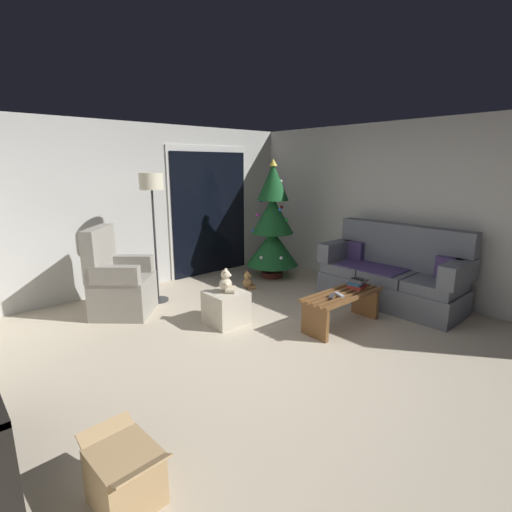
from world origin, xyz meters
TOP-DOWN VIEW (x-y plane):
  - ground_plane at (0.00, 0.00)m, footprint 7.00×7.00m
  - wall_back at (0.00, 3.06)m, footprint 5.72×0.12m
  - wall_right at (2.86, 0.00)m, footprint 0.12×6.00m
  - patio_door_frame at (1.33, 2.99)m, footprint 1.60×0.02m
  - patio_door_glass at (1.33, 2.97)m, footprint 1.50×0.02m
  - couch at (2.32, 0.02)m, footprint 0.82×1.96m
  - coffee_table at (1.13, -0.01)m, footprint 1.10×0.40m
  - remote_graphite at (0.91, -0.03)m, footprint 0.16×0.12m
  - remote_silver at (1.03, -0.05)m, footprint 0.10×0.16m
  - book_stack at (1.44, -0.01)m, footprint 0.25×0.21m
  - cell_phone at (1.42, -0.02)m, footprint 0.07×0.14m
  - christmas_tree at (1.94, 2.03)m, footprint 0.88×0.88m
  - armchair at (-0.69, 2.12)m, footprint 0.97×0.97m
  - floor_lamp at (-0.10, 2.23)m, footprint 0.32×0.32m
  - ottoman at (0.15, 0.97)m, footprint 0.44×0.44m
  - teddy_bear_cream at (0.16, 0.96)m, footprint 0.21×0.21m
  - teddy_bear_honey_by_tree at (1.21, 1.80)m, footprint 0.21×0.21m
  - cardboard_box_open_near_shelf at (-1.83, -0.72)m, footprint 0.36×0.55m

SIDE VIEW (x-z plane):
  - ground_plane at x=0.00m, z-range 0.00..0.00m
  - teddy_bear_honey_by_tree at x=1.21m, z-range -0.02..0.26m
  - cardboard_box_open_near_shelf at x=-1.83m, z-range -0.02..0.37m
  - ottoman at x=0.15m, z-range 0.00..0.40m
  - coffee_table at x=1.13m, z-range 0.07..0.48m
  - couch at x=2.32m, z-range -0.14..0.94m
  - armchair at x=-0.69m, z-range -0.16..0.97m
  - remote_graphite at x=0.91m, z-range 0.42..0.44m
  - remote_silver at x=1.03m, z-range 0.42..0.44m
  - book_stack at x=1.44m, z-range 0.41..0.53m
  - teddy_bear_cream at x=0.16m, z-range 0.37..0.66m
  - cell_phone at x=1.42m, z-range 0.53..0.54m
  - christmas_tree at x=1.94m, z-range -0.11..1.87m
  - patio_door_glass at x=1.33m, z-range 0.00..2.10m
  - patio_door_frame at x=1.33m, z-range 0.00..2.20m
  - wall_back at x=0.00m, z-range 0.00..2.50m
  - wall_right at x=2.86m, z-range 0.00..2.50m
  - floor_lamp at x=-0.10m, z-range 0.61..2.40m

